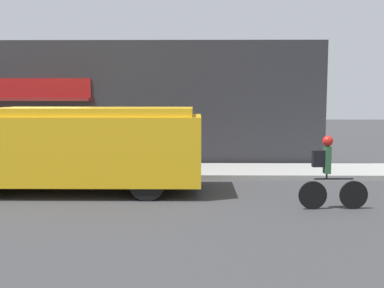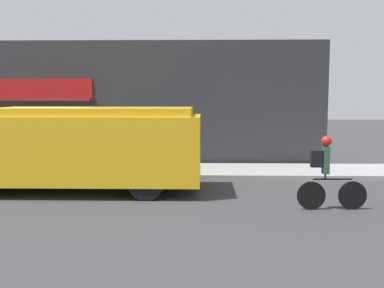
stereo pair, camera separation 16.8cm
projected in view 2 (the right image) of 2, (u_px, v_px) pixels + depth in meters
name	position (u px, v px, depth m)	size (l,w,h in m)	color
ground_plane	(49.00, 180.00, 13.18)	(70.00, 70.00, 0.00)	#38383A
sidewalk	(62.00, 171.00, 14.37)	(28.00, 2.41, 0.16)	#999993
storefront	(72.00, 104.00, 15.58)	(17.56, 0.95, 4.35)	#2D2D33
school_bus	(81.00, 148.00, 11.46)	(6.73, 2.58, 2.17)	yellow
cyclist	(327.00, 173.00, 9.66)	(1.52, 0.23, 1.61)	black
trash_bin	(122.00, 157.00, 14.29)	(0.56, 0.56, 0.75)	#2D5138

